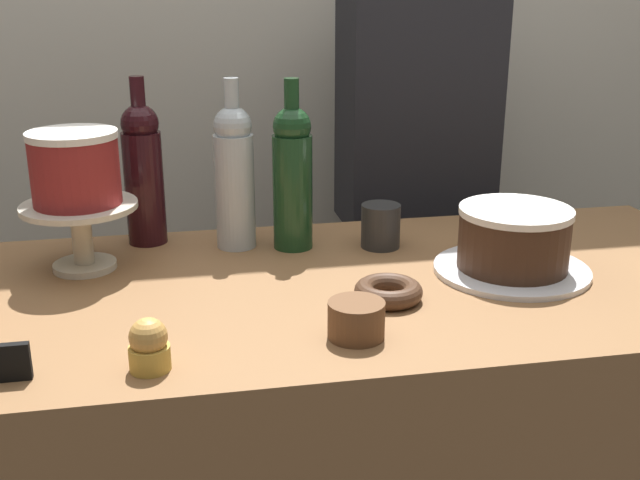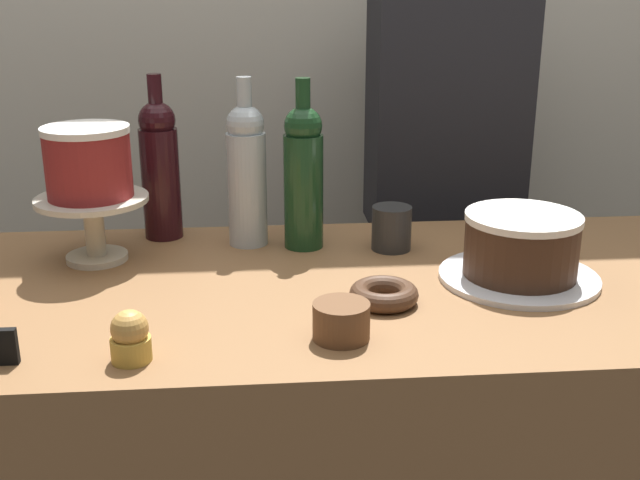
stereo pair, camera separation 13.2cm
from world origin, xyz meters
name	(u,v)px [view 1 (the left image)]	position (x,y,z in m)	size (l,w,h in m)	color
back_wall	(255,30)	(0.00, 0.91, 1.30)	(6.00, 0.05, 2.60)	beige
cake_stand_pedestal	(81,225)	(-0.40, 0.15, 1.02)	(0.20, 0.20, 0.12)	beige
white_layer_cake	(75,168)	(-0.40, 0.15, 1.12)	(0.15, 0.15, 0.13)	maroon
silver_serving_platter	(511,270)	(0.35, -0.01, 0.94)	(0.28, 0.28, 0.01)	white
chocolate_round_cake	(514,238)	(0.35, -0.01, 1.00)	(0.20, 0.20, 0.11)	#3D2619
wine_bottle_dark_red	(143,171)	(-0.29, 0.28, 1.08)	(0.08, 0.08, 0.33)	black
wine_bottle_green	(292,175)	(-0.01, 0.20, 1.08)	(0.08, 0.08, 0.33)	#193D1E
wine_bottle_clear	(234,174)	(-0.12, 0.23, 1.08)	(0.08, 0.08, 0.33)	#B2BCC1
cupcake_caramel	(149,346)	(-0.28, -0.26, 0.97)	(0.06, 0.06, 0.07)	gold
donut_chocolate	(388,291)	(0.10, -0.09, 0.95)	(0.11, 0.11, 0.03)	#472D1E
cookie_stack	(356,320)	(0.01, -0.21, 0.96)	(0.08, 0.08, 0.05)	brown
price_sign_chalkboard	(3,363)	(-0.47, -0.25, 0.96)	(0.07, 0.01, 0.05)	black
coffee_cup_ceramic	(381,226)	(0.15, 0.17, 0.98)	(0.08, 0.08, 0.09)	#282828
barista_figure	(412,224)	(0.35, 0.59, 0.84)	(0.36, 0.22, 1.60)	black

